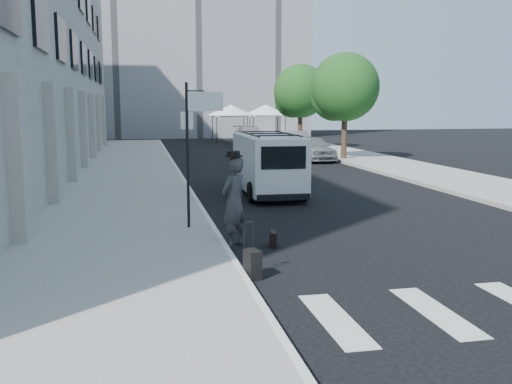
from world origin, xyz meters
name	(u,v)px	position (x,y,z in m)	size (l,w,h in m)	color
ground	(333,262)	(0.00, 0.00, 0.00)	(120.00, 120.00, 0.00)	black
sidewalk_left	(129,172)	(-4.25, 16.00, 0.07)	(4.50, 48.00, 0.15)	gray
sidewalk_right	(367,159)	(9.00, 20.00, 0.07)	(4.00, 56.00, 0.15)	gray
building_far	(192,13)	(2.00, 50.00, 12.50)	(22.00, 12.00, 25.00)	slate
sign_pole	(197,124)	(-2.36, 3.20, 2.65)	(1.03, 0.07, 3.50)	black
tree_near	(342,90)	(7.50, 20.15, 3.97)	(3.80, 3.83, 6.03)	black
tree_far	(299,93)	(7.50, 29.15, 3.97)	(3.80, 3.83, 6.03)	black
tent_left	(231,110)	(4.00, 38.00, 2.71)	(4.00, 4.00, 3.20)	black
tent_right	(266,110)	(7.20, 38.50, 2.71)	(4.00, 4.00, 3.20)	black
businessman	(234,202)	(-1.73, 1.65, 1.00)	(0.73, 0.48, 2.01)	#323234
briefcase	(273,239)	(-0.89, 1.46, 0.17)	(0.12, 0.44, 0.34)	black
suitcase	(252,264)	(-1.80, -0.78, 0.27)	(0.30, 0.41, 1.02)	black
cargo_van	(267,163)	(0.67, 9.02, 1.08)	(2.02, 5.47, 2.07)	silver
parked_car_a	(312,148)	(5.84, 20.38, 0.72)	(1.69, 4.20, 1.43)	gray
parked_car_b	(295,143)	(5.86, 24.10, 0.76)	(1.60, 4.58, 1.51)	slate
parked_car_c	(250,135)	(5.00, 34.60, 0.74)	(2.09, 5.13, 1.49)	gray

